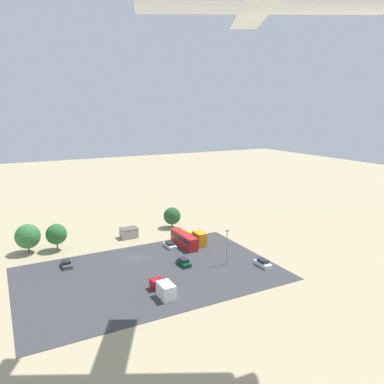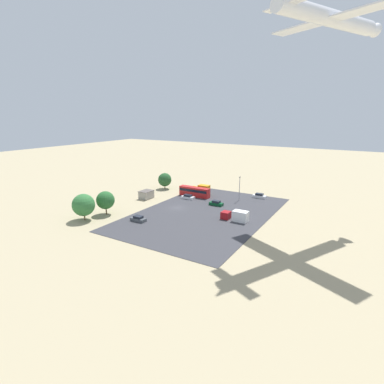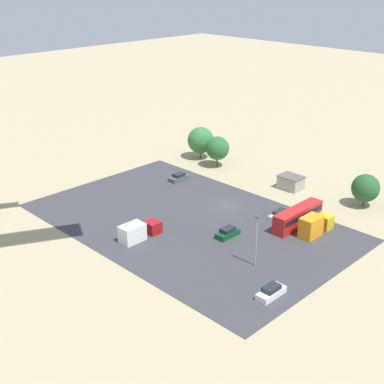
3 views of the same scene
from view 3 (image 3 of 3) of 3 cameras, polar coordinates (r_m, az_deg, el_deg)
ground_plane at (r=101.37m, az=3.67°, el=-1.46°), size 400.00×400.00×0.00m
parking_lot_surface at (r=94.82m, az=-0.32°, el=-3.19°), size 55.85×35.95×0.08m
shed_building at (r=110.16m, az=10.49°, el=1.02°), size 4.78×3.75×2.76m
bus at (r=94.35m, az=11.22°, el=-2.55°), size 2.51×11.47×3.37m
parked_car_0 at (r=112.79m, az=-1.42°, el=1.57°), size 1.98×4.37×1.53m
parked_car_1 at (r=97.11m, az=9.39°, el=-2.43°), size 2.00×4.71×1.49m
parked_car_2 at (r=89.68m, az=3.82°, el=-4.35°), size 1.87×4.47×1.63m
parked_car_3 at (r=75.04m, az=8.44°, el=-10.50°), size 1.88×4.71×1.62m
parked_truck_0 at (r=92.19m, az=12.96°, el=-3.47°), size 2.48×7.32×3.56m
parked_truck_1 at (r=88.90m, az=-5.77°, el=-4.20°), size 2.56×7.56×2.94m
tree_near_shed at (r=125.15m, az=0.93°, el=5.54°), size 6.17×6.17×7.47m
tree_apron_mid at (r=104.69m, az=18.02°, el=0.40°), size 5.26×5.26×6.31m
tree_apron_far at (r=119.83m, az=2.73°, el=4.68°), size 5.28×5.28×6.96m
light_pole_lot_centre at (r=79.92m, az=6.87°, el=-4.96°), size 0.90×0.28×8.23m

